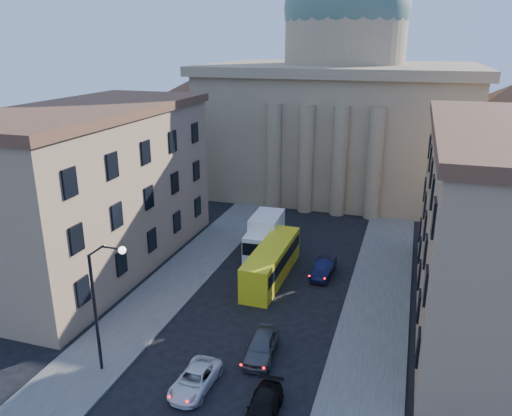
# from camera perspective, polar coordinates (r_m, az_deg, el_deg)

# --- Properties ---
(sidewalk_left) EXTENTS (5.00, 60.00, 0.15)m
(sidewalk_left) POSITION_cam_1_polar(r_m,az_deg,el_deg) (42.37, -10.67, -9.71)
(sidewalk_left) COLOR #504D49
(sidewalk_left) RESTS_ON ground
(sidewalk_right) EXTENTS (5.00, 60.00, 0.15)m
(sidewalk_right) POSITION_cam_1_polar(r_m,az_deg,el_deg) (38.15, 13.18, -13.31)
(sidewalk_right) COLOR #504D49
(sidewalk_right) RESTS_ON ground
(church) EXTENTS (68.02, 28.76, 36.60)m
(church) POSITION_cam_1_polar(r_m,az_deg,el_deg) (71.21, 9.69, 11.79)
(church) COLOR #907759
(church) RESTS_ON ground
(building_left) EXTENTS (11.60, 26.60, 14.70)m
(building_left) POSITION_cam_1_polar(r_m,az_deg,el_deg) (47.14, -18.08, 2.25)
(building_left) COLOR #9B785B
(building_left) RESTS_ON ground
(building_right) EXTENTS (11.60, 26.60, 14.70)m
(building_right) POSITION_cam_1_polar(r_m,az_deg,el_deg) (39.27, 26.94, -2.08)
(building_right) COLOR #9B785B
(building_right) RESTS_ON ground
(street_lamp) EXTENTS (2.62, 0.44, 8.83)m
(street_lamp) POSITION_cam_1_polar(r_m,az_deg,el_deg) (31.79, -17.28, -9.74)
(street_lamp) COLOR black
(street_lamp) RESTS_ON ground
(car_left_mid) EXTENTS (2.17, 4.46, 1.22)m
(car_left_mid) POSITION_cam_1_polar(r_m,az_deg,el_deg) (31.84, -6.98, -18.90)
(car_left_mid) COLOR silver
(car_left_mid) RESTS_ON ground
(car_right_mid) EXTENTS (1.92, 4.31, 1.23)m
(car_right_mid) POSITION_cam_1_polar(r_m,az_deg,el_deg) (29.74, 0.84, -21.86)
(car_right_mid) COLOR black
(car_right_mid) RESTS_ON ground
(car_right_far) EXTENTS (2.21, 4.69, 1.55)m
(car_right_far) POSITION_cam_1_polar(r_m,az_deg,el_deg) (34.18, 0.64, -15.48)
(car_right_far) COLOR #48494D
(car_right_far) RESTS_ON ground
(car_right_distant) EXTENTS (1.75, 4.45, 1.44)m
(car_right_distant) POSITION_cam_1_polar(r_m,az_deg,el_deg) (45.04, 7.75, -6.85)
(car_right_distant) COLOR black
(car_right_distant) RESTS_ON ground
(city_bus) EXTENTS (2.57, 10.67, 3.00)m
(city_bus) POSITION_cam_1_polar(r_m,az_deg,el_deg) (43.90, 1.81, -6.10)
(city_bus) COLOR yellow
(city_bus) RESTS_ON ground
(box_truck) EXTENTS (2.85, 6.77, 3.67)m
(box_truck) POSITION_cam_1_polar(r_m,az_deg,el_deg) (48.97, 0.96, -3.24)
(box_truck) COLOR white
(box_truck) RESTS_ON ground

